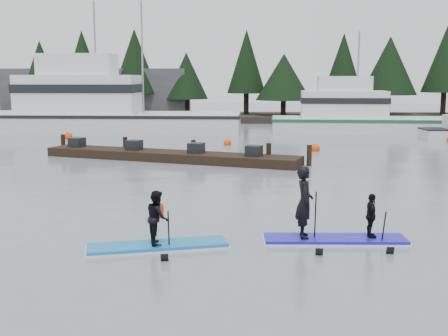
{
  "coord_description": "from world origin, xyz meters",
  "views": [
    {
      "loc": [
        0.66,
        -12.86,
        4.15
      ],
      "look_at": [
        0.0,
        6.0,
        1.1
      ],
      "focal_mm": 45.0,
      "sensor_mm": 36.0,
      "label": 1
    }
  ],
  "objects_px": {
    "fishing_boat_medium": "(360,124)",
    "paddleboard_duo": "(327,217)",
    "fishing_boat_large": "(103,121)",
    "paddleboard_solo": "(158,230)",
    "floating_dock": "(169,156)"
  },
  "relations": [
    {
      "from": "fishing_boat_medium",
      "to": "paddleboard_duo",
      "type": "height_order",
      "value": "fishing_boat_medium"
    },
    {
      "from": "paddleboard_duo",
      "to": "fishing_boat_large",
      "type": "bearing_deg",
      "value": 112.82
    },
    {
      "from": "fishing_boat_large",
      "to": "fishing_boat_medium",
      "type": "height_order",
      "value": "fishing_boat_large"
    },
    {
      "from": "fishing_boat_large",
      "to": "paddleboard_duo",
      "type": "relative_size",
      "value": 5.55
    },
    {
      "from": "fishing_boat_large",
      "to": "paddleboard_solo",
      "type": "height_order",
      "value": "fishing_boat_large"
    },
    {
      "from": "floating_dock",
      "to": "paddleboard_duo",
      "type": "distance_m",
      "value": 15.24
    },
    {
      "from": "floating_dock",
      "to": "paddleboard_solo",
      "type": "relative_size",
      "value": 3.85
    },
    {
      "from": "fishing_boat_large",
      "to": "fishing_boat_medium",
      "type": "distance_m",
      "value": 19.8
    },
    {
      "from": "paddleboard_duo",
      "to": "paddleboard_solo",
      "type": "bearing_deg",
      "value": -171.82
    },
    {
      "from": "floating_dock",
      "to": "fishing_boat_large",
      "type": "bearing_deg",
      "value": 134.22
    },
    {
      "from": "paddleboard_solo",
      "to": "paddleboard_duo",
      "type": "bearing_deg",
      "value": -4.88
    },
    {
      "from": "fishing_boat_large",
      "to": "floating_dock",
      "type": "bearing_deg",
      "value": -63.32
    },
    {
      "from": "fishing_boat_medium",
      "to": "floating_dock",
      "type": "xyz_separation_m",
      "value": [
        -12.68,
        -15.36,
        -0.37
      ]
    },
    {
      "from": "floating_dock",
      "to": "paddleboard_solo",
      "type": "height_order",
      "value": "paddleboard_solo"
    },
    {
      "from": "paddleboard_solo",
      "to": "fishing_boat_medium",
      "type": "bearing_deg",
      "value": 55.47
    }
  ]
}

